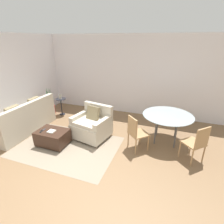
{
  "coord_description": "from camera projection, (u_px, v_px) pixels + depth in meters",
  "views": [
    {
      "loc": [
        1.75,
        -2.28,
        2.59
      ],
      "look_at": [
        0.27,
        1.81,
        0.75
      ],
      "focal_mm": 28.0,
      "sensor_mm": 36.0,
      "label": 1
    }
  ],
  "objects": [
    {
      "name": "potted_plant",
      "position": [
        50.0,
        107.0,
        6.42
      ],
      "size": [
        0.34,
        0.34,
        1.02
      ],
      "color": "maroon",
      "rests_on": "ground_plane"
    },
    {
      "name": "dining_chair_near_left",
      "position": [
        136.0,
        131.0,
        4.22
      ],
      "size": [
        0.59,
        0.59,
        0.9
      ],
      "color": "tan",
      "rests_on": "ground_plane"
    },
    {
      "name": "dining_chair_near_right",
      "position": [
        197.0,
        142.0,
        3.79
      ],
      "size": [
        0.59,
        0.59,
        0.9
      ],
      "color": "tan",
      "rests_on": "ground_plane"
    },
    {
      "name": "armchair",
      "position": [
        92.0,
        125.0,
        4.85
      ],
      "size": [
        1.05,
        0.99,
        0.9
      ],
      "color": "beige",
      "rests_on": "ground_plane"
    },
    {
      "name": "book_stack",
      "position": [
        51.0,
        131.0,
        4.42
      ],
      "size": [
        0.17,
        0.17,
        0.03
      ],
      "color": "beige",
      "rests_on": "ottoman"
    },
    {
      "name": "wall_left",
      "position": [
        10.0,
        83.0,
        5.19
      ],
      "size": [
        0.06,
        12.0,
        2.75
      ],
      "color": "white",
      "rests_on": "ground_plane"
    },
    {
      "name": "dining_table",
      "position": [
        168.0,
        117.0,
        4.52
      ],
      "size": [
        1.28,
        1.28,
        0.77
      ],
      "color": "#99A8AD",
      "rests_on": "ground_plane"
    },
    {
      "name": "tv_remote_primary",
      "position": [
        44.0,
        130.0,
        4.51
      ],
      "size": [
        0.05,
        0.14,
        0.01
      ],
      "color": "#333338",
      "rests_on": "ottoman"
    },
    {
      "name": "wall_back",
      "position": [
        123.0,
        75.0,
        6.21
      ],
      "size": [
        12.0,
        0.06,
        2.75
      ],
      "color": "white",
      "rests_on": "ground_plane"
    },
    {
      "name": "couch",
      "position": [
        24.0,
        121.0,
        5.18
      ],
      "size": [
        0.84,
        1.99,
        0.94
      ],
      "color": "beige",
      "rests_on": "ground_plane"
    },
    {
      "name": "side_table",
      "position": [
        61.0,
        104.0,
        6.28
      ],
      "size": [
        0.37,
        0.37,
        0.61
      ],
      "color": "black",
      "rests_on": "ground_plane"
    },
    {
      "name": "picture_frame",
      "position": [
        60.0,
        96.0,
        6.18
      ],
      "size": [
        0.13,
        0.07,
        0.18
      ],
      "color": "silver",
      "rests_on": "side_table"
    },
    {
      "name": "area_rug",
      "position": [
        67.0,
        146.0,
        4.53
      ],
      "size": [
        2.56,
        1.84,
        0.01
      ],
      "color": "gray",
      "rests_on": "ground_plane"
    },
    {
      "name": "tv_remote_secondary",
      "position": [
        41.0,
        131.0,
        4.44
      ],
      "size": [
        0.09,
        0.15,
        0.01
      ],
      "color": "black",
      "rests_on": "ottoman"
    },
    {
      "name": "ottoman",
      "position": [
        53.0,
        137.0,
        4.54
      ],
      "size": [
        0.78,
        0.56,
        0.4
      ],
      "color": "#382319",
      "rests_on": "ground_plane"
    },
    {
      "name": "ground_plane",
      "position": [
        69.0,
        177.0,
        3.53
      ],
      "size": [
        20.0,
        20.0,
        0.0
      ],
      "primitive_type": "plane",
      "color": "brown"
    }
  ]
}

